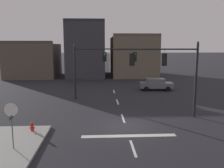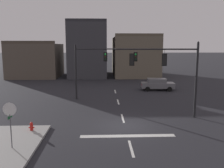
{
  "view_description": "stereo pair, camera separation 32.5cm",
  "coord_description": "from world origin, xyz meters",
  "px_view_note": "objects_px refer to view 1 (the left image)",
  "views": [
    {
      "loc": [
        -1.99,
        -17.44,
        6.0
      ],
      "look_at": [
        -0.84,
        3.58,
        2.67
      ],
      "focal_mm": 38.71,
      "sensor_mm": 36.0,
      "label": 1
    },
    {
      "loc": [
        -1.67,
        -17.45,
        6.0
      ],
      "look_at": [
        -0.84,
        3.58,
        2.67
      ],
      "focal_mm": 38.71,
      "sensor_mm": 36.0,
      "label": 2
    }
  ],
  "objects_px": {
    "signal_mast_near_side": "(171,67)",
    "signal_mast_far_side": "(99,62)",
    "car_lot_nearside": "(156,84)",
    "fire_hydrant": "(32,128)",
    "stop_sign": "(11,115)"
  },
  "relations": [
    {
      "from": "signal_mast_far_side",
      "to": "signal_mast_near_side",
      "type": "bearing_deg",
      "value": -50.29
    },
    {
      "from": "signal_mast_near_side",
      "to": "fire_hydrant",
      "type": "height_order",
      "value": "signal_mast_near_side"
    },
    {
      "from": "signal_mast_far_side",
      "to": "fire_hydrant",
      "type": "distance_m",
      "value": 12.21
    },
    {
      "from": "stop_sign",
      "to": "fire_hydrant",
      "type": "bearing_deg",
      "value": 84.2
    },
    {
      "from": "signal_mast_near_side",
      "to": "car_lot_nearside",
      "type": "xyz_separation_m",
      "value": [
        1.77,
        12.46,
        -3.4
      ]
    },
    {
      "from": "stop_sign",
      "to": "car_lot_nearside",
      "type": "relative_size",
      "value": 0.62
    },
    {
      "from": "stop_sign",
      "to": "fire_hydrant",
      "type": "relative_size",
      "value": 3.77
    },
    {
      "from": "signal_mast_far_side",
      "to": "car_lot_nearside",
      "type": "xyz_separation_m",
      "value": [
        7.75,
        5.25,
        -3.39
      ]
    },
    {
      "from": "fire_hydrant",
      "to": "stop_sign",
      "type": "bearing_deg",
      "value": -95.8
    },
    {
      "from": "signal_mast_far_side",
      "to": "car_lot_nearside",
      "type": "bearing_deg",
      "value": 34.09
    },
    {
      "from": "car_lot_nearside",
      "to": "fire_hydrant",
      "type": "distance_m",
      "value": 20.14
    },
    {
      "from": "car_lot_nearside",
      "to": "fire_hydrant",
      "type": "height_order",
      "value": "car_lot_nearside"
    },
    {
      "from": "stop_sign",
      "to": "fire_hydrant",
      "type": "height_order",
      "value": "stop_sign"
    },
    {
      "from": "signal_mast_near_side",
      "to": "signal_mast_far_side",
      "type": "bearing_deg",
      "value": 129.71
    },
    {
      "from": "signal_mast_near_side",
      "to": "stop_sign",
      "type": "bearing_deg",
      "value": -150.35
    }
  ]
}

